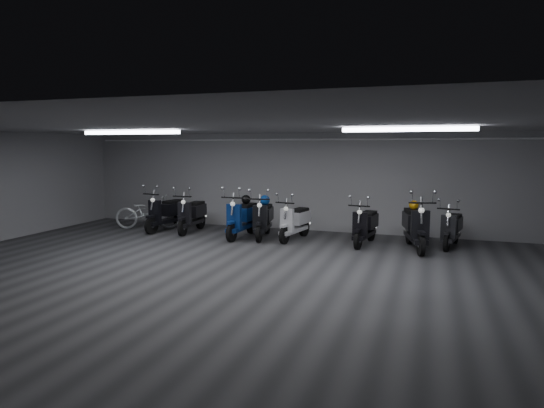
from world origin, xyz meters
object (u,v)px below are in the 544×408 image
(scooter_4, at_px, (242,211))
(helmet_1, at_px, (414,205))
(scooter_1, at_px, (166,207))
(bicycle, at_px, (148,208))
(scooter_6, at_px, (295,216))
(scooter_7, at_px, (365,219))
(scooter_3, at_px, (192,209))
(scooter_8, at_px, (416,219))
(helmet_2, at_px, (246,199))
(scooter_9, at_px, (452,222))
(helmet_0, at_px, (265,200))
(scooter_5, at_px, (263,212))

(scooter_4, height_order, helmet_1, scooter_4)
(scooter_1, xyz_separation_m, bicycle, (-0.70, 0.11, -0.09))
(scooter_6, xyz_separation_m, scooter_7, (1.82, -0.05, 0.00))
(scooter_3, relative_size, scooter_8, 0.91)
(helmet_2, bearing_deg, helmet_1, -0.38)
(scooter_4, xyz_separation_m, scooter_7, (3.24, 0.10, -0.06))
(scooter_1, relative_size, scooter_9, 1.12)
(scooter_6, xyz_separation_m, helmet_2, (-1.41, 0.12, 0.36))
(scooter_4, bearing_deg, helmet_0, 41.15)
(helmet_2, bearing_deg, bicycle, 178.09)
(scooter_1, xyz_separation_m, helmet_2, (2.48, 0.01, 0.31))
(helmet_1, bearing_deg, scooter_1, 179.82)
(scooter_3, height_order, scooter_9, scooter_3)
(helmet_0, distance_m, helmet_2, 0.51)
(scooter_7, height_order, bicycle, scooter_7)
(helmet_0, bearing_deg, helmet_1, -2.45)
(helmet_1, bearing_deg, scooter_7, -173.28)
(scooter_5, xyz_separation_m, scooter_8, (3.88, -0.18, 0.05))
(helmet_0, bearing_deg, bicycle, -179.52)
(helmet_1, bearing_deg, helmet_0, 177.55)
(bicycle, bearing_deg, scooter_9, -109.81)
(bicycle, distance_m, helmet_2, 3.21)
(scooter_3, relative_size, scooter_7, 1.04)
(scooter_5, height_order, scooter_8, scooter_8)
(scooter_5, bearing_deg, bicycle, 166.93)
(scooter_4, relative_size, helmet_0, 7.03)
(scooter_6, distance_m, scooter_8, 3.01)
(scooter_1, bearing_deg, scooter_6, 8.18)
(scooter_1, relative_size, scooter_5, 1.01)
(scooter_6, bearing_deg, bicycle, -172.32)
(scooter_1, xyz_separation_m, helmet_1, (6.83, -0.02, 0.34))
(scooter_9, relative_size, helmet_1, 7.35)
(bicycle, bearing_deg, scooter_6, -113.44)
(scooter_9, bearing_deg, scooter_5, -163.50)
(scooter_3, bearing_deg, scooter_7, -5.80)
(scooter_1, xyz_separation_m, helmet_0, (2.97, 0.14, 0.29))
(scooter_1, distance_m, scooter_3, 0.82)
(scooter_7, bearing_deg, helmet_0, -177.69)
(scooter_7, xyz_separation_m, bicycle, (-6.41, 0.27, -0.04))
(scooter_9, distance_m, helmet_2, 5.25)
(scooter_4, distance_m, scooter_7, 3.24)
(scooter_1, relative_size, scooter_8, 0.94)
(scooter_4, bearing_deg, scooter_8, 2.27)
(scooter_4, height_order, scooter_5, scooter_4)
(scooter_6, bearing_deg, scooter_7, 9.00)
(scooter_9, bearing_deg, scooter_4, -162.33)
(scooter_3, height_order, scooter_4, scooter_4)
(scooter_4, relative_size, bicycle, 1.02)
(helmet_1, bearing_deg, scooter_3, 179.65)
(helmet_0, bearing_deg, scooter_5, -80.34)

